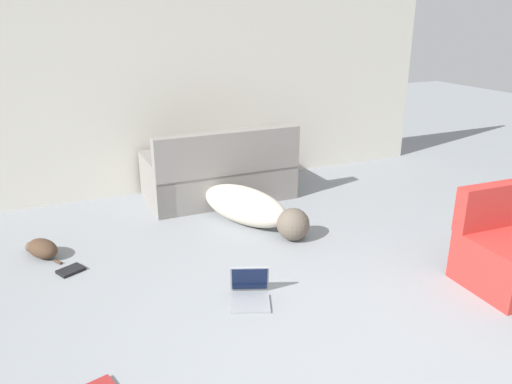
{
  "coord_description": "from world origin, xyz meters",
  "views": [
    {
      "loc": [
        -1.63,
        -1.95,
        2.01
      ],
      "look_at": [
        0.09,
        1.82,
        0.51
      ],
      "focal_mm": 35.0,
      "sensor_mm": 36.0,
      "label": 1
    }
  ],
  "objects_px": {
    "cat": "(42,248)",
    "side_chair": "(506,255)",
    "dog": "(252,208)",
    "book_black": "(71,270)",
    "couch": "(219,176)",
    "laptop_open": "(250,289)"
  },
  "relations": [
    {
      "from": "dog",
      "to": "book_black",
      "type": "distance_m",
      "value": 1.77
    },
    {
      "from": "book_black",
      "to": "couch",
      "type": "bearing_deg",
      "value": 32.94
    },
    {
      "from": "dog",
      "to": "side_chair",
      "type": "height_order",
      "value": "side_chair"
    },
    {
      "from": "couch",
      "to": "dog",
      "type": "bearing_deg",
      "value": 91.45
    },
    {
      "from": "dog",
      "to": "book_black",
      "type": "bearing_deg",
      "value": -107.0
    },
    {
      "from": "book_black",
      "to": "side_chair",
      "type": "distance_m",
      "value": 3.45
    },
    {
      "from": "couch",
      "to": "book_black",
      "type": "relative_size",
      "value": 6.76
    },
    {
      "from": "dog",
      "to": "cat",
      "type": "relative_size",
      "value": 3.33
    },
    {
      "from": "cat",
      "to": "side_chair",
      "type": "distance_m",
      "value": 3.81
    },
    {
      "from": "cat",
      "to": "book_black",
      "type": "distance_m",
      "value": 0.43
    },
    {
      "from": "couch",
      "to": "dog",
      "type": "height_order",
      "value": "couch"
    },
    {
      "from": "dog",
      "to": "side_chair",
      "type": "relative_size",
      "value": 1.95
    },
    {
      "from": "cat",
      "to": "laptop_open",
      "type": "relative_size",
      "value": 1.09
    },
    {
      "from": "cat",
      "to": "laptop_open",
      "type": "distance_m",
      "value": 1.93
    },
    {
      "from": "couch",
      "to": "cat",
      "type": "distance_m",
      "value": 2.07
    },
    {
      "from": "book_black",
      "to": "side_chair",
      "type": "xyz_separation_m",
      "value": [
        3.05,
        -1.61,
        0.24
      ]
    },
    {
      "from": "cat",
      "to": "book_black",
      "type": "bearing_deg",
      "value": 176.14
    },
    {
      "from": "laptop_open",
      "to": "side_chair",
      "type": "bearing_deg",
      "value": 3.74
    },
    {
      "from": "cat",
      "to": "side_chair",
      "type": "bearing_deg",
      "value": -152.53
    },
    {
      "from": "laptop_open",
      "to": "book_black",
      "type": "height_order",
      "value": "laptop_open"
    },
    {
      "from": "dog",
      "to": "side_chair",
      "type": "distance_m",
      "value": 2.27
    },
    {
      "from": "dog",
      "to": "laptop_open",
      "type": "distance_m",
      "value": 1.35
    }
  ]
}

